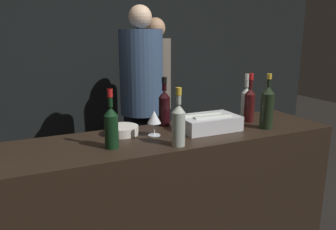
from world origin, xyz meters
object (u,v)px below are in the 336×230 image
(white_wine_bottle, at_px, (246,100))
(champagne_bottle, at_px, (267,106))
(ice_bin_with_bottles, at_px, (208,122))
(wine_glass, at_px, (154,118))
(person_blond_tee, at_px, (142,96))
(person_in_hoodie, at_px, (156,91))
(red_wine_bottle_tall, at_px, (250,103))
(red_wine_bottle_black_foil, at_px, (164,106))
(bowl_white, at_px, (122,130))
(red_wine_bottle_burgundy, at_px, (111,126))
(rose_wine_bottle, at_px, (178,123))

(white_wine_bottle, relative_size, champagne_bottle, 0.90)
(white_wine_bottle, bearing_deg, ice_bin_with_bottles, -159.02)
(wine_glass, relative_size, person_blond_tee, 0.08)
(ice_bin_with_bottles, bearing_deg, person_in_hoodie, 80.49)
(red_wine_bottle_tall, relative_size, red_wine_bottle_black_foil, 1.04)
(bowl_white, bearing_deg, wine_glass, -31.62)
(champagne_bottle, relative_size, person_in_hoodie, 0.20)
(red_wine_bottle_black_foil, bearing_deg, bowl_white, -166.47)
(red_wine_bottle_tall, xyz_separation_m, red_wine_bottle_black_foil, (-0.58, 0.16, -0.00))
(red_wine_bottle_black_foil, height_order, person_in_hoodie, person_in_hoodie)
(champagne_bottle, xyz_separation_m, red_wine_bottle_burgundy, (-1.02, 0.04, -0.02))
(red_wine_bottle_tall, bearing_deg, red_wine_bottle_burgundy, -172.32)
(ice_bin_with_bottles, xyz_separation_m, person_blond_tee, (-0.05, 1.11, -0.01))
(rose_wine_bottle, relative_size, person_blond_tee, 0.18)
(white_wine_bottle, relative_size, red_wine_bottle_black_foil, 0.99)
(bowl_white, bearing_deg, red_wine_bottle_black_foil, 13.53)
(person_in_hoodie, bearing_deg, person_blond_tee, -9.55)
(wine_glass, bearing_deg, red_wine_bottle_black_foil, 50.82)
(red_wine_bottle_black_foil, bearing_deg, person_in_hoodie, 70.09)
(red_wine_bottle_tall, distance_m, rose_wine_bottle, 0.72)
(wine_glass, bearing_deg, ice_bin_with_bottles, -4.67)
(red_wine_bottle_burgundy, bearing_deg, person_in_hoodie, 60.04)
(red_wine_bottle_tall, bearing_deg, bowl_white, 174.94)
(rose_wine_bottle, height_order, person_blond_tee, person_blond_tee)
(red_wine_bottle_black_foil, xyz_separation_m, champagne_bottle, (0.58, -0.34, 0.01))
(red_wine_bottle_black_foil, bearing_deg, ice_bin_with_bottles, -45.11)
(wine_glass, distance_m, person_in_hoodie, 1.57)
(bowl_white, height_order, red_wine_bottle_burgundy, red_wine_bottle_burgundy)
(white_wine_bottle, relative_size, red_wine_bottle_burgundy, 1.00)
(red_wine_bottle_black_foil, distance_m, person_blond_tee, 0.92)
(red_wine_bottle_black_foil, relative_size, person_blond_tee, 0.18)
(bowl_white, height_order, person_in_hoodie, person_in_hoodie)
(red_wine_bottle_tall, bearing_deg, rose_wine_bottle, -159.66)
(person_blond_tee, bearing_deg, red_wine_bottle_black_foil, -159.83)
(white_wine_bottle, height_order, red_wine_bottle_burgundy, same)
(white_wine_bottle, distance_m, red_wine_bottle_black_foil, 0.63)
(champagne_bottle, distance_m, person_in_hoodie, 1.61)
(rose_wine_bottle, relative_size, red_wine_bottle_burgundy, 1.00)
(rose_wine_bottle, bearing_deg, red_wine_bottle_burgundy, 161.82)
(champagne_bottle, bearing_deg, ice_bin_with_bottles, 161.08)
(bowl_white, relative_size, red_wine_bottle_black_foil, 0.62)
(ice_bin_with_bottles, xyz_separation_m, rose_wine_bottle, (-0.31, -0.20, 0.08))
(white_wine_bottle, bearing_deg, red_wine_bottle_tall, -114.84)
(bowl_white, height_order, red_wine_bottle_black_foil, red_wine_bottle_black_foil)
(ice_bin_with_bottles, relative_size, wine_glass, 2.46)
(ice_bin_with_bottles, xyz_separation_m, red_wine_bottle_burgundy, (-0.65, -0.08, 0.07))
(red_wine_bottle_tall, distance_m, red_wine_bottle_burgundy, 1.03)
(person_blond_tee, bearing_deg, bowl_white, -175.84)
(white_wine_bottle, bearing_deg, person_in_hoodie, 97.33)
(wine_glass, bearing_deg, white_wine_bottle, 9.54)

